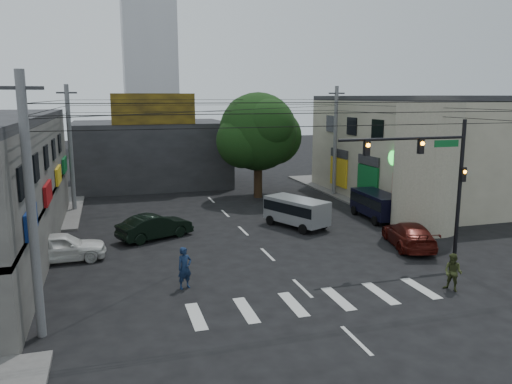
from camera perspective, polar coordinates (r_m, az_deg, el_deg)
name	(u,v)px	position (r m, az deg, el deg)	size (l,w,h in m)	color
ground	(280,267)	(25.14, 2.75, -8.51)	(160.00, 160.00, 0.00)	black
sidewalk_far_right	(397,186)	(48.67, 15.86, 0.67)	(16.00, 16.00, 0.15)	#514F4C
building_right	(433,150)	(44.05, 19.59, 4.58)	(14.00, 18.00, 8.00)	gray
corner_column	(426,168)	(32.73, 18.90, 2.66)	(4.00, 4.00, 8.00)	gray
building_far	(151,153)	(48.81, -11.94, 4.34)	(14.00, 10.00, 6.00)	#232326
billboard	(154,109)	(43.65, -11.61, 9.28)	(7.00, 0.30, 2.60)	olive
tower_distant	(148,17)	(93.70, -12.27, 19.00)	(9.00, 9.00, 44.00)	silver
street_tree	(258,132)	(41.22, 0.23, 6.87)	(6.40, 6.40, 8.70)	black
traffic_gantry	(434,167)	(26.76, 19.63, 2.71)	(7.10, 0.35, 7.20)	black
utility_pole_near_left	(31,209)	(18.43, -24.31, -1.79)	(0.32, 0.32, 9.20)	#59595B
utility_pole_far_left	(71,149)	(38.63, -20.43, 4.63)	(0.32, 0.32, 9.20)	#59595B
utility_pole_far_right	(335,142)	(42.72, 9.04, 5.70)	(0.32, 0.32, 9.20)	#59595B
dark_sedan	(155,227)	(30.29, -11.47, -3.89)	(4.72, 3.23, 1.47)	black
white_compact	(61,247)	(27.54, -21.43, -5.87)	(4.51, 1.92, 1.52)	silver
maroon_sedan	(409,235)	(29.33, 17.06, -4.70)	(3.20, 5.25, 1.42)	#420E09
silver_minivan	(296,213)	(32.31, 4.65, -2.41)	(3.47, 4.73, 1.88)	gray
navy_van	(376,206)	(35.25, 13.60, -1.58)	(1.96, 4.72, 1.86)	black
traffic_officer	(185,268)	(22.34, -8.16, -8.58)	(0.80, 0.68, 1.88)	#11213E
pedestrian_olive	(453,272)	(23.49, 21.59, -8.54)	(0.94, 1.01, 1.67)	#323A1B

